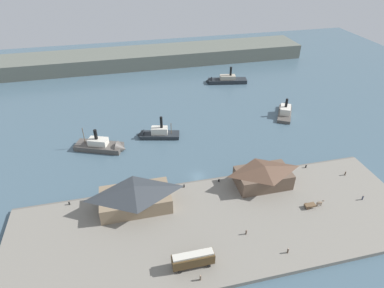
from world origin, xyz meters
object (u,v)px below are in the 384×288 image
at_px(street_tram, 193,259).
at_px(pedestrian_walking_west, 363,198).
at_px(mooring_post_east, 184,186).
at_px(ferry_shed_west_terminal, 263,175).
at_px(pedestrian_at_waters_edge, 345,173).
at_px(ferry_near_quay, 223,80).
at_px(mooring_post_center_east, 219,180).
at_px(mooring_post_center_west, 69,203).
at_px(ferry_shed_central_terminal, 135,196).
at_px(ferry_moored_west, 105,146).
at_px(pedestrian_near_west_shed, 200,278).
at_px(pedestrian_near_east_shed, 246,232).
at_px(ferry_outer_harbor, 285,110).
at_px(pedestrian_standing_center, 288,251).
at_px(mooring_post_west, 306,166).
at_px(horse_cart, 313,204).
at_px(ferry_departing_north, 155,134).

xyz_separation_m(street_tram, pedestrian_walking_west, (53.17, 10.24, -1.70)).
relative_size(street_tram, mooring_post_east, 10.98).
bearing_deg(ferry_shed_west_terminal, pedestrian_at_waters_edge, -4.07).
relative_size(street_tram, ferry_near_quay, 0.45).
height_order(mooring_post_center_east, mooring_post_center_west, same).
bearing_deg(pedestrian_walking_west, ferry_shed_central_terminal, 168.95).
distance_m(mooring_post_center_west, ferry_moored_west, 29.89).
xyz_separation_m(pedestrian_near_west_shed, pedestrian_near_east_shed, (14.76, 9.99, -0.07)).
bearing_deg(ferry_outer_harbor, pedestrian_standing_center, -116.41).
relative_size(pedestrian_near_west_shed, pedestrian_at_waters_edge, 1.10).
relative_size(pedestrian_near_east_shed, mooring_post_east, 1.71).
distance_m(mooring_post_center_west, ferry_near_quay, 104.84).
bearing_deg(mooring_post_center_west, mooring_post_east, -0.36).
distance_m(pedestrian_standing_center, ferry_moored_west, 71.86).
distance_m(ferry_shed_central_terminal, mooring_post_west, 56.49).
distance_m(mooring_post_center_east, ferry_moored_west, 44.63).
relative_size(pedestrian_near_west_shed, mooring_post_center_east, 1.87).
relative_size(horse_cart, ferry_moored_west, 0.30).
relative_size(horse_cart, pedestrian_walking_west, 3.71).
xyz_separation_m(ferry_shed_central_terminal, ferry_near_quay, (52.46, 82.08, -3.52)).
height_order(horse_cart, ferry_moored_west, ferry_moored_west).
bearing_deg(street_tram, pedestrian_walking_west, 10.90).
xyz_separation_m(ferry_shed_west_terminal, pedestrian_standing_center, (-4.31, -25.16, -2.85)).
distance_m(street_tram, mooring_post_center_east, 31.43).
xyz_separation_m(ferry_shed_central_terminal, ferry_outer_harbor, (68.28, 43.69, -3.59)).
bearing_deg(pedestrian_near_west_shed, ferry_near_quay, 69.56).
distance_m(pedestrian_standing_center, ferry_near_quay, 108.21).
height_order(mooring_post_east, mooring_post_west, same).
height_order(pedestrian_walking_west, mooring_post_center_east, pedestrian_walking_west).
relative_size(ferry_shed_central_terminal, street_tram, 2.01).
bearing_deg(mooring_post_center_west, pedestrian_standing_center, -29.19).
distance_m(ferry_shed_central_terminal, street_tram, 25.42).
bearing_deg(mooring_post_center_east, ferry_shed_central_terminal, -169.56).
bearing_deg(pedestrian_near_west_shed, pedestrian_near_east_shed, 34.08).
xyz_separation_m(pedestrian_near_east_shed, ferry_outer_harbor, (41.64, 60.53, -0.55)).
bearing_deg(ferry_shed_west_terminal, ferry_departing_north, 127.35).
relative_size(horse_cart, mooring_post_west, 6.50).
height_order(mooring_post_center_west, ferry_near_quay, ferry_near_quay).
bearing_deg(pedestrian_walking_west, mooring_post_center_west, 168.06).
bearing_deg(ferry_shed_west_terminal, ferry_moored_west, 145.38).
bearing_deg(ferry_shed_central_terminal, ferry_near_quay, 57.42).
relative_size(street_tram, ferry_departing_north, 0.58).
relative_size(pedestrian_near_east_shed, mooring_post_center_west, 1.71).
bearing_deg(mooring_post_west, ferry_shed_central_terminal, -174.89).
relative_size(pedestrian_walking_west, ferry_outer_harbor, 0.09).
distance_m(pedestrian_at_waters_edge, mooring_post_center_east, 40.80).
distance_m(horse_cart, ferry_moored_west, 72.77).
distance_m(pedestrian_near_west_shed, mooring_post_center_east, 34.64).
relative_size(mooring_post_center_east, mooring_post_east, 1.00).
height_order(street_tram, pedestrian_walking_west, street_tram).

